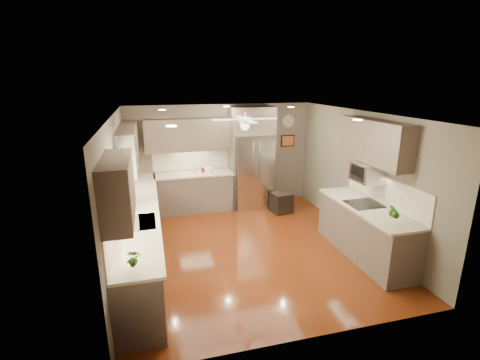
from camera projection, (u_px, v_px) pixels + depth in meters
name	position (u px, v px, depth m)	size (l,w,h in m)	color
floor	(249.00, 247.00, 6.59)	(5.00, 5.00, 0.00)	#542A0B
ceiling	(250.00, 114.00, 5.89)	(5.00, 5.00, 0.00)	white
wall_back	(221.00, 156.00, 8.56)	(4.50, 4.50, 0.00)	#685C4F
wall_front	(311.00, 247.00, 3.92)	(4.50, 4.50, 0.00)	#685C4F
wall_left	(118.00, 195.00, 5.69)	(5.00, 5.00, 0.00)	#685C4F
wall_right	(359.00, 176.00, 6.80)	(5.00, 5.00, 0.00)	#685C4F
canister_c	(194.00, 169.00, 8.19)	(0.10, 0.10, 0.17)	beige
canister_d	(203.00, 170.00, 8.23)	(0.08, 0.08, 0.12)	maroon
soap_bottle	(131.00, 206.00, 5.79)	(0.09, 0.09, 0.20)	white
potted_plant_left	(133.00, 258.00, 3.98)	(0.17, 0.11, 0.32)	#285317
potted_plant_right	(394.00, 212.00, 5.35)	(0.17, 0.14, 0.31)	#285317
bowl	(208.00, 171.00, 8.26)	(0.22, 0.22, 0.05)	beige
left_run	(140.00, 232.00, 6.12)	(0.65, 4.70, 1.45)	brown
back_run	(194.00, 191.00, 8.33)	(1.85, 0.65, 1.45)	brown
uppers	(201.00, 145.00, 6.55)	(4.50, 4.70, 0.95)	brown
window	(115.00, 186.00, 5.15)	(0.05, 1.12, 0.92)	#BFF2B2
sink	(139.00, 224.00, 5.40)	(0.50, 0.70, 0.32)	silver
refrigerator	(252.00, 160.00, 8.44)	(1.06, 0.75, 2.45)	silver
right_run	(365.00, 230.00, 6.19)	(0.70, 2.20, 1.45)	brown
microwave	(367.00, 172.00, 6.17)	(0.43, 0.55, 0.34)	silver
ceiling_fan	(245.00, 122.00, 6.22)	(1.18, 1.18, 0.32)	white
recessed_lights	(241.00, 112.00, 6.26)	(2.84, 3.14, 0.01)	white
wall_clock	(288.00, 121.00, 8.75)	(0.30, 0.03, 0.30)	white
framed_print	(288.00, 141.00, 8.89)	(0.36, 0.03, 0.30)	black
stool	(281.00, 203.00, 8.28)	(0.49, 0.49, 0.50)	black
paper_towel	(135.00, 222.00, 5.04)	(0.12, 0.12, 0.29)	white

